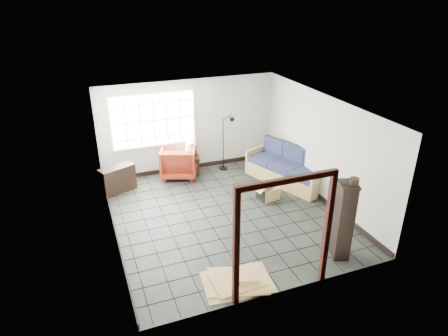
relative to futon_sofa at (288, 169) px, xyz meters
name	(u,v)px	position (x,y,z in m)	size (l,w,h in m)	color
ground	(225,214)	(-2.22, -1.00, -0.36)	(5.50, 5.50, 0.00)	black
room_shell	(224,147)	(-2.22, -0.97, 1.32)	(5.02, 5.52, 2.61)	silver
window_panel	(153,120)	(-3.22, 1.70, 1.24)	(2.32, 0.08, 1.52)	silver
doorway_trim	(285,223)	(-2.22, -3.70, 1.02)	(1.80, 0.08, 2.20)	#39140D
futon_sofa	(288,169)	(0.00, 0.00, 0.00)	(1.62, 2.42, 1.00)	#A18349
armchair	(179,160)	(-2.65, 1.40, 0.12)	(0.93, 0.88, 0.96)	maroon
side_table	(191,160)	(-2.31, 1.40, 0.06)	(0.54, 0.54, 0.51)	black
table_lamp	(190,147)	(-2.32, 1.37, 0.46)	(0.38, 0.38, 0.45)	black
projector	(189,155)	(-2.35, 1.45, 0.19)	(0.29, 0.25, 0.09)	silver
floor_lamp	(227,140)	(-1.22, 1.38, 0.50)	(0.48, 0.30, 1.62)	black
console_shelf	(118,179)	(-4.37, 1.06, -0.02)	(0.95, 0.66, 0.69)	black
tall_shelf	(343,220)	(-0.66, -3.24, 0.45)	(0.46, 0.52, 1.60)	black
pot	(354,181)	(-0.61, -3.32, 1.30)	(0.20, 0.20, 0.13)	black
open_box	(268,193)	(-0.93, -0.67, -0.20)	(0.83, 0.51, 0.44)	#9F824C
cardboard_pile	(239,281)	(-2.83, -3.29, -0.32)	(1.32, 1.08, 0.18)	#9F824C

